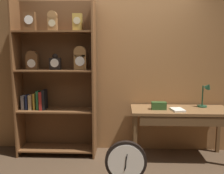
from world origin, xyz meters
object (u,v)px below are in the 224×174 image
desk_lamp (205,94)px  toolbox_small (159,106)px  open_repair_manual (178,110)px  bookshelf (55,78)px  workbench (180,115)px  round_clock_large (126,163)px

desk_lamp → toolbox_small: size_ratio=1.80×
toolbox_small → open_repair_manual: (0.25, -0.06, -0.04)m
bookshelf → desk_lamp: bearing=0.4°
bookshelf → desk_lamp: 2.24m
toolbox_small → open_repair_manual: 0.26m
workbench → desk_lamp: 0.50m
round_clock_large → workbench: bearing=43.9°
bookshelf → desk_lamp: (2.23, 0.01, -0.23)m
open_repair_manual → desk_lamp: bearing=17.0°
bookshelf → open_repair_manual: 1.84m
bookshelf → workbench: bookshelf is taller
workbench → round_clock_large: 1.16m
toolbox_small → open_repair_manual: size_ratio=0.96×
toolbox_small → workbench: bearing=3.3°
workbench → round_clock_large: bearing=-136.1°
workbench → open_repair_manual: (-0.06, -0.08, 0.10)m
bookshelf → open_repair_manual: bearing=-6.7°
toolbox_small → round_clock_large: 1.02m
desk_lamp → round_clock_large: (-1.17, -0.90, -0.67)m
bookshelf → toolbox_small: bookshelf is taller
round_clock_large → desk_lamp: bearing=37.6°
desk_lamp → toolbox_small: desk_lamp is taller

